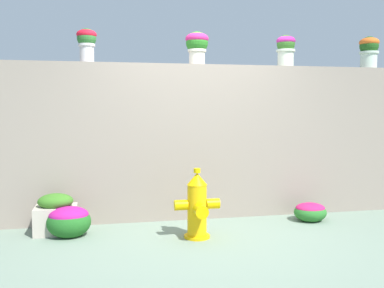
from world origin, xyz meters
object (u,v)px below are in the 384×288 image
potted_plant_2 (197,44)px  flower_bush_right (69,220)px  planter_box (56,214)px  potted_plant_4 (369,49)px  fire_hydrant (197,207)px  potted_plant_3 (286,48)px  flower_bush_left (310,211)px  potted_plant_1 (87,41)px

potted_plant_2 → flower_bush_right: potted_plant_2 is taller
flower_bush_right → planter_box: planter_box is taller
potted_plant_4 → flower_bush_right: potted_plant_4 is taller
potted_plant_4 → fire_hydrant: size_ratio=0.58×
potted_plant_3 → planter_box: (-2.99, -0.45, -2.03)m
potted_plant_4 → fire_hydrant: 3.44m
potted_plant_4 → planter_box: (-4.24, -0.46, -2.04)m
potted_plant_2 → flower_bush_left: potted_plant_2 is taller
potted_plant_3 → flower_bush_right: 3.55m
fire_hydrant → flower_bush_right: fire_hydrant is taller
potted_plant_3 → flower_bush_right: size_ratio=0.87×
flower_bush_left → planter_box: bearing=178.6°
flower_bush_left → planter_box: planter_box is taller
potted_plant_2 → potted_plant_3: size_ratio=1.01×
potted_plant_4 → fire_hydrant: potted_plant_4 is taller
flower_bush_left → potted_plant_4: bearing=25.6°
potted_plant_2 → flower_bush_right: 2.69m
flower_bush_right → potted_plant_3: bearing=11.9°
potted_plant_1 → fire_hydrant: (1.19, -0.98, -1.91)m
potted_plant_4 → flower_bush_right: bearing=-171.6°
potted_plant_1 → flower_bush_left: (2.76, -0.55, -2.14)m
potted_plant_1 → planter_box: potted_plant_1 is taller
potted_plant_3 → flower_bush_left: potted_plant_3 is taller
potted_plant_2 → potted_plant_4: 2.48m
fire_hydrant → flower_bush_right: (-1.40, 0.36, -0.17)m
potted_plant_4 → flower_bush_right: size_ratio=0.92×
flower_bush_left → flower_bush_right: 2.98m
potted_plant_1 → fire_hydrant: potted_plant_1 is taller
potted_plant_1 → fire_hydrant: size_ratio=0.55×
potted_plant_4 → potted_plant_2: bearing=-179.9°
flower_bush_left → planter_box: (-3.13, 0.08, 0.09)m
potted_plant_2 → planter_box: size_ratio=0.92×
potted_plant_1 → planter_box: bearing=-127.6°
potted_plant_4 → flower_bush_left: bearing=-154.4°
flower_bush_left → flower_bush_right: flower_bush_right is taller
potted_plant_4 → flower_bush_left: potted_plant_4 is taller
fire_hydrant → planter_box: 1.64m
potted_plant_2 → flower_bush_left: (1.37, -0.53, -2.14)m
potted_plant_1 → potted_plant_4: size_ratio=0.95×
potted_plant_4 → flower_bush_left: 2.47m
potted_plant_2 → flower_bush_right: size_ratio=0.88×
potted_plant_1 → potted_plant_2: (1.39, -0.03, -0.00)m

